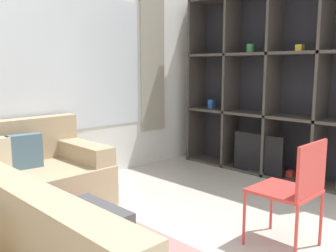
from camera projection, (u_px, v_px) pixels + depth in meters
name	position (u px, v px, depth m)	size (l,w,h in m)	color
wall_back	(55.00, 71.00, 4.32)	(5.94, 0.11, 2.70)	white
wall_right	(292.00, 71.00, 4.80)	(0.07, 4.53, 2.70)	white
shelving_unit	(274.00, 88.00, 4.79)	(0.40, 2.59, 2.35)	#232328
ottoman	(68.00, 240.00, 2.68)	(0.74, 0.62, 0.36)	#47474C
folding_chair	(295.00, 185.00, 2.84)	(0.44, 0.46, 0.86)	#CC3D38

